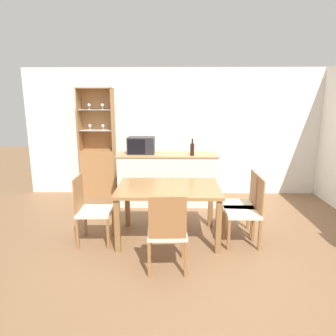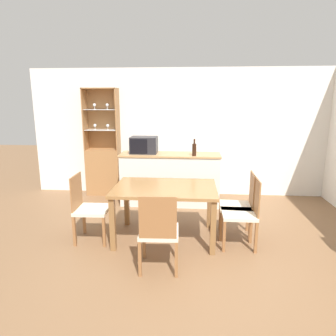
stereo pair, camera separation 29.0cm
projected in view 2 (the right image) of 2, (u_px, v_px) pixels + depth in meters
ground_plane at (198, 255)px, 3.80m from camera, size 18.00×18.00×0.00m
wall_back at (197, 133)px, 6.07m from camera, size 6.80×0.06×2.55m
kitchen_counter at (170, 179)px, 5.61m from camera, size 1.84×0.56×0.96m
display_cabinet at (104, 163)px, 6.19m from camera, size 0.68×0.32×2.16m
dining_table at (165, 193)px, 4.15m from camera, size 1.41×0.97×0.76m
dining_chair_side_left_near at (89, 208)px, 4.13m from camera, size 0.46×0.46×0.94m
dining_chair_head_near at (159, 232)px, 3.39m from camera, size 0.46×0.46×0.94m
dining_chair_side_right_near at (243, 212)px, 3.97m from camera, size 0.44×0.44×0.94m
dining_chair_side_right_far at (239, 205)px, 4.25m from camera, size 0.47×0.47×0.94m
microwave at (144, 145)px, 5.54m from camera, size 0.49×0.37×0.30m
wine_bottle at (194, 149)px, 5.27m from camera, size 0.07×0.07×0.30m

